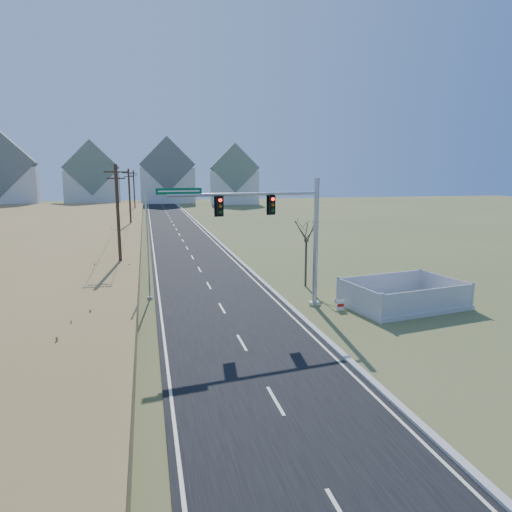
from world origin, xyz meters
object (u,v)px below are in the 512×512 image
Objects in this scene: traffic_signal_mast at (288,231)px; open_sign at (340,305)px; flagpole at (148,251)px; bare_tree at (307,229)px; fence_enclosure at (403,301)px.

traffic_signal_mast is 15.36× the size of open_sign.
traffic_signal_mast is 5.56m from open_sign.
traffic_signal_mast is 1.23× the size of flagpole.
flagpole reaches higher than bare_tree.
flagpole reaches higher than fence_enclosure.
fence_enclosure is at bearing -16.70° from traffic_signal_mast.
flagpole reaches higher than open_sign.
fence_enclosure is 0.95× the size of flagpole.
flagpole is at bearing 145.66° from traffic_signal_mast.
bare_tree is at bearing 51.78° from traffic_signal_mast.
flagpole is (-8.26, 4.21, -1.60)m from traffic_signal_mast.
traffic_signal_mast is 1.29× the size of fence_enclosure.
fence_enclosure is at bearing -1.88° from open_sign.
open_sign is at bearing -90.04° from bare_tree.
open_sign is 0.08× the size of flagpole.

